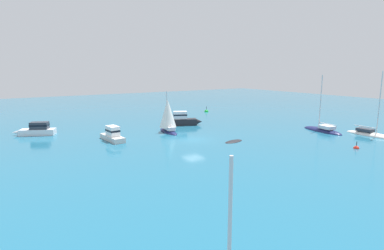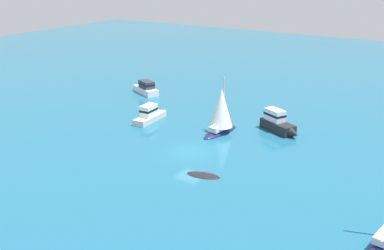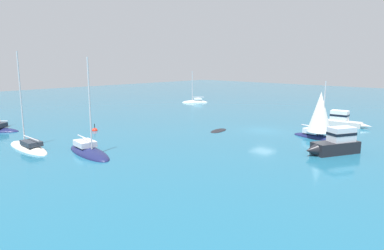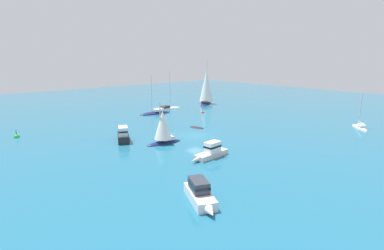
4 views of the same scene
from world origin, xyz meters
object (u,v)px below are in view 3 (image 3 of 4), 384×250
(yacht_1, at_px, (195,102))
(rib, at_px, (218,131))
(sloop_2, at_px, (319,118))
(sloop_1, at_px, (89,152))
(launch, at_px, (335,143))
(yacht, at_px, (28,148))
(motor_cruiser, at_px, (342,120))
(mooring_buoy, at_px, (95,131))

(yacht_1, xyz_separation_m, rib, (-18.86, -21.18, -0.13))
(sloop_2, bearing_deg, sloop_1, -115.20)
(sloop_2, height_order, launch, sloop_2)
(launch, bearing_deg, yacht, -24.05)
(rib, bearing_deg, launch, 75.27)
(yacht_1, bearing_deg, yacht, 64.31)
(motor_cruiser, bearing_deg, yacht, -122.46)
(rib, height_order, motor_cruiser, motor_cruiser)
(rib, distance_m, mooring_buoy, 14.41)
(launch, height_order, motor_cruiser, launch)
(yacht, relative_size, mooring_buoy, 8.05)
(launch, height_order, mooring_buoy, launch)
(rib, bearing_deg, sloop_1, -18.15)
(yacht, bearing_deg, rib, -111.28)
(sloop_1, height_order, launch, sloop_1)
(launch, bearing_deg, rib, -67.54)
(yacht_1, relative_size, motor_cruiser, 1.07)
(yacht_1, distance_m, motor_cruiser, 30.98)
(yacht, distance_m, sloop_1, 6.28)
(sloop_1, xyz_separation_m, rib, (15.66, -1.95, -0.11))
(launch, distance_m, rib, 13.88)
(motor_cruiser, distance_m, mooring_buoy, 30.14)
(yacht_1, height_order, sloop_2, yacht_1)
(sloop_1, xyz_separation_m, sloop_2, (19.76, -12.07, 2.06))
(yacht, height_order, rib, yacht)
(sloop_2, relative_size, launch, 1.22)
(motor_cruiser, bearing_deg, rib, -130.08)
(rib, height_order, mooring_buoy, mooring_buoy)
(sloop_1, xyz_separation_m, mooring_buoy, (5.84, 8.60, -0.10))
(yacht, bearing_deg, yacht_1, -69.34)
(mooring_buoy, bearing_deg, yacht_1, 20.34)
(sloop_1, bearing_deg, launch, 51.29)
(yacht, relative_size, launch, 1.78)
(launch, xyz_separation_m, mooring_buoy, (-8.93, 24.37, -0.92))
(yacht, distance_m, rib, 20.08)
(yacht_1, height_order, motor_cruiser, yacht_1)
(launch, bearing_deg, motor_cruiser, -135.41)
(yacht_1, bearing_deg, rib, 92.55)
(yacht, distance_m, sloop_2, 28.83)
(sloop_2, distance_m, launch, 6.33)
(yacht, bearing_deg, sloop_2, -127.16)
(sloop_2, distance_m, motor_cruiser, 8.98)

